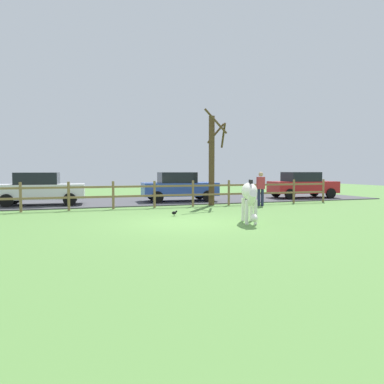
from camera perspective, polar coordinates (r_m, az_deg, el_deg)
ground_plane at (r=11.76m, az=-1.33°, el=-4.91°), size 60.00×60.00×0.00m
parking_asphalt at (r=20.77m, az=-8.98°, el=-1.26°), size 28.00×7.40×0.05m
paddock_fence at (r=16.37m, az=-9.13°, el=-0.14°), size 20.57×0.11×1.23m
bare_tree at (r=17.63m, az=3.24°, el=5.46°), size 1.35×1.43×4.60m
zebra at (r=11.78m, az=9.12°, el=-0.41°), size 0.89×1.87×1.41m
crow_on_grass at (r=13.51m, az=-2.80°, el=-3.29°), size 0.21×0.10×0.20m
parked_car_red at (r=22.90m, az=17.06°, el=1.12°), size 4.11×2.12×1.56m
parked_car_blue at (r=19.49m, az=-2.08°, el=0.89°), size 4.10×2.09×1.56m
parked_car_white at (r=18.77m, az=-22.88°, el=0.52°), size 4.10×2.08×1.56m
visitor_near_fence at (r=17.58m, az=10.82°, el=0.76°), size 0.39×0.27×1.64m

